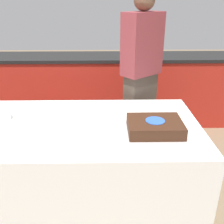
# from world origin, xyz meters

# --- Properties ---
(ground_plane) EXTENTS (14.00, 14.00, 0.00)m
(ground_plane) POSITION_xyz_m (0.00, 0.00, 0.00)
(ground_plane) COLOR #7A664C
(back_counter) EXTENTS (4.40, 0.58, 0.92)m
(back_counter) POSITION_xyz_m (0.00, 1.58, 0.46)
(back_counter) COLOR #A82319
(back_counter) RESTS_ON ground_plane
(dining_table) EXTENTS (1.94, 1.02, 0.72)m
(dining_table) POSITION_xyz_m (0.00, 0.00, 0.36)
(dining_table) COLOR white
(dining_table) RESTS_ON ground_plane
(cake) EXTENTS (0.42, 0.34, 0.09)m
(cake) POSITION_xyz_m (0.60, -0.14, 0.77)
(cake) COLOR #B7B2AD
(cake) RESTS_ON dining_table
(side_plate_near_cake) EXTENTS (0.18, 0.18, 0.00)m
(side_plate_near_cake) POSITION_xyz_m (0.64, 0.18, 0.72)
(side_plate_near_cake) COLOR white
(side_plate_near_cake) RESTS_ON dining_table
(side_plate_right_edge) EXTENTS (0.18, 0.18, 0.00)m
(side_plate_right_edge) POSITION_xyz_m (0.29, 0.09, 0.72)
(side_plate_right_edge) COLOR white
(side_plate_right_edge) RESTS_ON dining_table
(utensil_pile) EXTENTS (0.14, 0.10, 0.02)m
(utensil_pile) POSITION_xyz_m (0.16, -0.39, 0.73)
(utensil_pile) COLOR white
(utensil_pile) RESTS_ON dining_table
(person_cutting_cake) EXTENTS (0.43, 0.40, 1.68)m
(person_cutting_cake) POSITION_xyz_m (0.60, 0.73, 0.87)
(person_cutting_cake) COLOR #4C4238
(person_cutting_cake) RESTS_ON ground_plane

